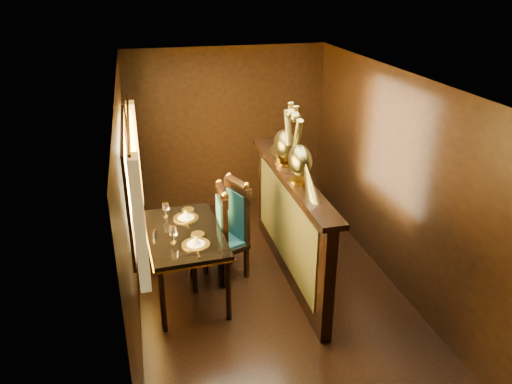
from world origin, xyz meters
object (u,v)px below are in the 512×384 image
dining_table (184,237)px  peacock_right (285,132)px  chair_left (217,233)px  chair_right (233,225)px  peacock_left (301,147)px

dining_table → peacock_right: bearing=13.8°
dining_table → chair_left: chair_left is taller
chair_left → peacock_right: size_ratio=1.57×
chair_right → peacock_left: peacock_left is taller
chair_left → chair_right: size_ratio=0.99×
peacock_left → chair_right: bearing=142.7°
chair_right → peacock_left: bearing=-59.2°
chair_left → chair_right: bearing=32.7°
chair_left → peacock_left: (0.88, -0.35, 1.11)m
chair_left → peacock_right: bearing=14.5°
peacock_left → chair_left: bearing=158.0°
chair_left → chair_right: chair_right is taller
chair_right → peacock_left: 1.37m
chair_right → peacock_right: size_ratio=1.58×
chair_right → peacock_left: (0.65, -0.50, 1.10)m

